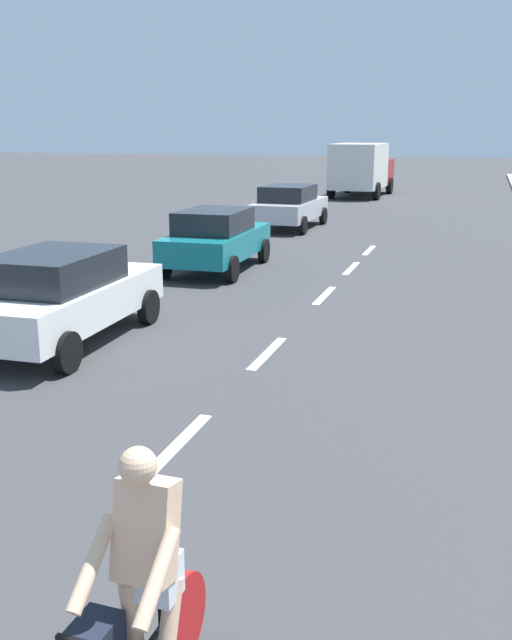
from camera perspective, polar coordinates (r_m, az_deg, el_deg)
The scene contains 11 objects.
ground_plane at distance 19.07m, azimuth 7.70°, elevation 4.20°, with size 160.00×160.00×0.00m, color #38383A.
lane_stripe_2 at distance 8.41m, azimuth -6.26°, elevation -9.80°, with size 0.16×1.80×0.01m, color white.
lane_stripe_3 at distance 11.61m, azimuth 0.93°, elevation -2.64°, with size 0.16×1.80×0.01m, color white.
lane_stripe_4 at distance 15.71m, azimuth 5.48°, elevation 1.97°, with size 0.16×1.80×0.01m, color white.
lane_stripe_5 at distance 18.90m, azimuth 7.61°, elevation 4.11°, with size 0.16×1.80×0.01m, color white.
lane_stripe_6 at distance 21.84m, azimuth 9.00°, elevation 5.52°, with size 0.16×1.80×0.01m, color white.
cyclist at distance 4.53m, azimuth -9.81°, elevation -21.59°, with size 0.62×1.71×1.82m.
parked_car_white at distance 12.44m, azimuth -15.33°, elevation 2.00°, with size 2.07×4.34×1.57m.
parked_car_teal at distance 18.37m, azimuth -3.20°, elevation 6.55°, with size 1.98×4.15×1.57m.
parked_car_silver at distance 26.43m, azimuth 2.67°, elevation 9.12°, with size 2.10×4.41×1.57m.
delivery_truck at distance 39.75m, azimuth 8.42°, elevation 11.89°, with size 2.88×6.34×2.80m.
Camera 1 is at (3.14, 1.52, 3.51)m, focal length 40.15 mm.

